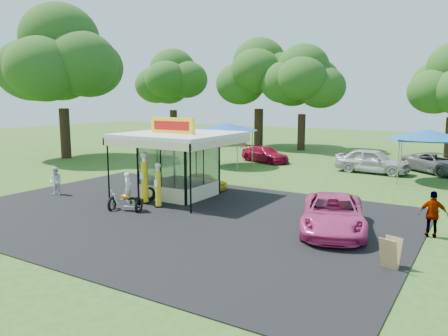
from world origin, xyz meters
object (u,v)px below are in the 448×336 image
at_px(gas_pump_left, 145,179).
at_px(a_frame_sign, 390,253).
at_px(motorcycle, 127,196).
at_px(pink_sedan, 333,214).
at_px(gas_pump_right, 158,186).
at_px(tent_east, 428,135).
at_px(kiosk_car, 203,181).
at_px(bg_car_b, 265,154).
at_px(tent_west, 227,127).
at_px(bg_car_c, 372,161).
at_px(gas_station_kiosk, 179,163).
at_px(spectator_west, 56,181).
at_px(bg_car_d, 436,163).
at_px(spectator_east_b, 433,214).

xyz_separation_m(gas_pump_left, a_frame_sign, (11.95, -2.44, -0.74)).
bearing_deg(motorcycle, pink_sedan, -6.91).
distance_m(gas_pump_right, tent_east, 16.94).
xyz_separation_m(gas_pump_right, kiosk_car, (-0.55, 4.59, -0.56)).
distance_m(bg_car_b, tent_west, 4.40).
bearing_deg(pink_sedan, bg_car_c, 79.41).
distance_m(kiosk_car, tent_west, 9.28).
height_order(bg_car_c, tent_west, tent_west).
distance_m(gas_station_kiosk, bg_car_b, 13.95).
bearing_deg(tent_east, kiosk_car, -139.40).
distance_m(gas_pump_left, a_frame_sign, 12.22).
xyz_separation_m(pink_sedan, bg_car_c, (-1.89, 14.72, 0.14)).
height_order(bg_car_c, tent_east, tent_east).
height_order(a_frame_sign, bg_car_c, bg_car_c).
distance_m(a_frame_sign, spectator_west, 17.33).
relative_size(motorcycle, a_frame_sign, 1.92).
bearing_deg(spectator_west, bg_car_b, 68.88).
xyz_separation_m(a_frame_sign, bg_car_d, (-0.74, 19.75, 0.20)).
distance_m(gas_pump_left, tent_east, 17.36).
bearing_deg(a_frame_sign, tent_west, 151.81).
bearing_deg(gas_station_kiosk, gas_pump_right, -77.07).
xyz_separation_m(bg_car_b, tent_west, (-1.66, -3.33, 2.34)).
height_order(spectator_east_b, tent_east, tent_east).
distance_m(spectator_east_b, bg_car_c, 14.49).
bearing_deg(bg_car_b, gas_station_kiosk, -154.58).
bearing_deg(motorcycle, tent_east, 35.23).
distance_m(spectator_west, bg_car_b, 17.45).
bearing_deg(gas_pump_right, tent_west, 107.26).
relative_size(pink_sedan, spectator_east_b, 2.89).
distance_m(gas_station_kiosk, gas_pump_left, 2.26).
distance_m(kiosk_car, bg_car_b, 11.72).
xyz_separation_m(gas_pump_left, spectator_west, (-5.32, -1.06, -0.48)).
distance_m(gas_pump_right, kiosk_car, 4.65).
relative_size(a_frame_sign, kiosk_car, 0.35).
distance_m(gas_station_kiosk, kiosk_car, 2.56).
bearing_deg(gas_pump_right, kiosk_car, 96.80).
relative_size(spectator_east_b, tent_east, 0.38).
relative_size(gas_pump_left, tent_east, 0.56).
xyz_separation_m(gas_pump_right, bg_car_c, (6.33, 15.36, -0.19)).
distance_m(pink_sedan, tent_east, 13.24).
distance_m(gas_pump_right, bg_car_b, 16.34).
bearing_deg(spectator_east_b, tent_west, -48.05).
distance_m(pink_sedan, spectator_west, 14.67).
bearing_deg(bg_car_c, bg_car_d, -56.42).
height_order(gas_station_kiosk, tent_east, gas_station_kiosk).
xyz_separation_m(spectator_west, bg_car_b, (4.04, 16.98, -0.13)).
height_order(gas_pump_left, kiosk_car, gas_pump_left).
xyz_separation_m(motorcycle, spectator_east_b, (12.37, 3.16, 0.15)).
relative_size(motorcycle, bg_car_b, 0.43).
bearing_deg(bg_car_c, gas_pump_right, 161.24).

